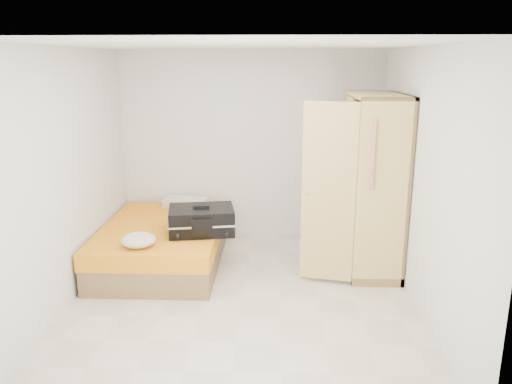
{
  "coord_description": "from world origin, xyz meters",
  "views": [
    {
      "loc": [
        0.33,
        -4.88,
        2.47
      ],
      "look_at": [
        0.12,
        0.65,
        1.0
      ],
      "focal_mm": 35.0,
      "sensor_mm": 36.0,
      "label": 1
    }
  ],
  "objects_px": {
    "wardrobe": "(369,189)",
    "person": "(325,208)",
    "bed": "(163,244)",
    "suitcase": "(201,220)",
    "round_cushion": "(138,240)"
  },
  "relations": [
    {
      "from": "suitcase",
      "to": "bed",
      "type": "bearing_deg",
      "value": 145.54
    },
    {
      "from": "bed",
      "to": "round_cushion",
      "type": "bearing_deg",
      "value": -97.45
    },
    {
      "from": "wardrobe",
      "to": "person",
      "type": "xyz_separation_m",
      "value": [
        -0.52,
        -0.05,
        -0.23
      ]
    },
    {
      "from": "bed",
      "to": "round_cushion",
      "type": "xyz_separation_m",
      "value": [
        -0.09,
        -0.73,
        0.32
      ]
    },
    {
      "from": "bed",
      "to": "wardrobe",
      "type": "xyz_separation_m",
      "value": [
        2.5,
        -0.04,
        0.75
      ]
    },
    {
      "from": "bed",
      "to": "person",
      "type": "relative_size",
      "value": 1.31
    },
    {
      "from": "person",
      "to": "suitcase",
      "type": "relative_size",
      "value": 1.82
    },
    {
      "from": "wardrobe",
      "to": "suitcase",
      "type": "height_order",
      "value": "wardrobe"
    },
    {
      "from": "wardrobe",
      "to": "round_cushion",
      "type": "bearing_deg",
      "value": -165.16
    },
    {
      "from": "wardrobe",
      "to": "suitcase",
      "type": "relative_size",
      "value": 2.48
    },
    {
      "from": "bed",
      "to": "wardrobe",
      "type": "distance_m",
      "value": 2.61
    },
    {
      "from": "bed",
      "to": "wardrobe",
      "type": "bearing_deg",
      "value": -0.85
    },
    {
      "from": "wardrobe",
      "to": "round_cushion",
      "type": "height_order",
      "value": "wardrobe"
    },
    {
      "from": "person",
      "to": "round_cushion",
      "type": "xyz_separation_m",
      "value": [
        -2.07,
        -0.64,
        -0.2
      ]
    },
    {
      "from": "wardrobe",
      "to": "person",
      "type": "height_order",
      "value": "wardrobe"
    }
  ]
}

